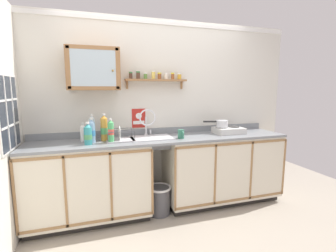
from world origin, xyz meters
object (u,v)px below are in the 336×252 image
sink (151,138)px  bottle_juice_amber_4 (104,129)px  hot_plate_stove (229,130)px  trash_bin (160,199)px  bottle_water_clear_2 (92,129)px  saucepan (222,123)px  bottle_opaque_white_3 (83,133)px  mug (181,134)px  bottle_detergent_teal_0 (88,135)px  dish_rack (119,138)px  bottle_water_blue_5 (92,131)px  bottle_soda_green_1 (111,131)px  wall_cabinet (93,69)px  warning_sign (139,118)px

sink → bottle_juice_amber_4: bearing=179.8°
hot_plate_stove → trash_bin: (-1.02, -0.13, -0.80)m
bottle_water_clear_2 → sink: bearing=-4.8°
saucepan → bottle_opaque_white_3: 1.78m
sink → saucepan: 1.00m
mug → bottle_detergent_teal_0: bearing=-179.3°
bottle_juice_amber_4 → trash_bin: size_ratio=0.90×
bottle_opaque_white_3 → trash_bin: (0.86, -0.19, -0.86)m
dish_rack → trash_bin: 0.92m
hot_plate_stove → bottle_water_blue_5: 1.78m
bottle_soda_green_1 → sink: bearing=14.6°
bottle_opaque_white_3 → bottle_juice_amber_4: bottle_juice_amber_4 is taller
saucepan → bottle_opaque_white_3: size_ratio=1.53×
bottle_juice_amber_4 → trash_bin: bottle_juice_amber_4 is taller
hot_plate_stove → bottle_water_clear_2: size_ratio=1.25×
bottle_opaque_white_3 → wall_cabinet: size_ratio=0.37×
bottle_opaque_white_3 → dish_rack: 0.42m
warning_sign → saucepan: bearing=-12.2°
dish_rack → warning_sign: 0.45m
hot_plate_stove → dish_rack: bearing=-178.8°
hot_plate_stove → bottle_water_blue_5: bottle_water_blue_5 is taller
sink → warning_sign: (-0.10, 0.24, 0.22)m
bottle_opaque_white_3 → mug: (1.14, -0.19, -0.04)m
bottle_soda_green_1 → wall_cabinet: size_ratio=0.47×
bottle_water_clear_2 → warning_sign: 0.62m
sink → bottle_detergent_teal_0: size_ratio=2.04×
bottle_water_clear_2 → trash_bin: (0.76, -0.20, -0.90)m
bottle_juice_amber_4 → bottle_detergent_teal_0: bearing=-138.6°
bottle_water_clear_2 → wall_cabinet: wall_cabinet is taller
bottle_soda_green_1 → bottle_detergent_teal_0: bearing=-173.2°
saucepan → bottle_detergent_teal_0: size_ratio=1.34×
bottle_soda_green_1 → wall_cabinet: wall_cabinet is taller
bottle_opaque_white_3 → wall_cabinet: 0.75m
bottle_water_clear_2 → bottle_juice_amber_4: bearing=-22.9°
sink → bottle_soda_green_1: (-0.49, -0.13, 0.13)m
saucepan → warning_sign: size_ratio=1.34×
warning_sign → bottle_water_clear_2: bearing=-162.5°
bottle_detergent_teal_0 → dish_rack: bearing=17.7°
bottle_water_blue_5 → warning_sign: warning_sign is taller
bottle_detergent_teal_0 → trash_bin: (0.81, 0.02, -0.87)m
bottle_water_clear_2 → wall_cabinet: bearing=53.4°
dish_rack → trash_bin: dish_rack is taller
sink → dish_rack: (-0.39, -0.05, 0.03)m
mug → trash_bin: size_ratio=0.34×
sink → bottle_water_clear_2: bearing=175.2°
dish_rack → wall_cabinet: 0.85m
dish_rack → mug: bearing=-7.6°
bottle_opaque_white_3 → bottle_juice_amber_4: 0.24m
bottle_water_blue_5 → wall_cabinet: wall_cabinet is taller
bottle_soda_green_1 → warning_sign: warning_sign is taller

